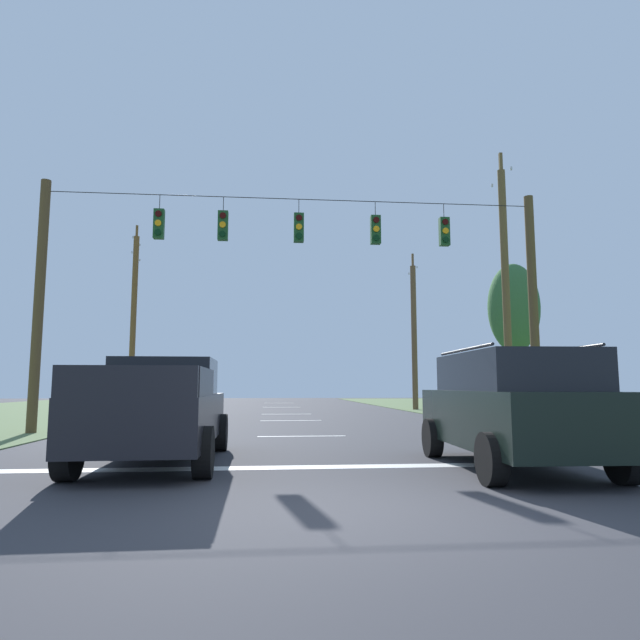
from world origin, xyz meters
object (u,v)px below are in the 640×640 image
pickup_truck (160,410)px  utility_pole_far_right (414,335)px  overhead_signal_span (298,289)px  tree_roadside_right (514,308)px  utility_pole_mid_left (133,318)px  utility_pole_mid_right (506,289)px  distant_car_crossing_white (146,401)px  suv_black (512,406)px

pickup_truck → utility_pole_far_right: size_ratio=0.57×
overhead_signal_span → tree_roadside_right: (12.58, 11.66, 1.19)m
overhead_signal_span → utility_pole_far_right: bearing=62.5°
overhead_signal_span → utility_pole_mid_left: 17.04m
utility_pole_far_right → tree_roadside_right: utility_pole_far_right is taller
utility_pole_mid_right → utility_pole_far_right: bearing=91.5°
distant_car_crossing_white → utility_pole_far_right: utility_pole_far_right is taller
utility_pole_far_right → tree_roadside_right: bearing=-36.1°
suv_black → utility_pole_mid_left: size_ratio=0.46×
suv_black → distant_car_crossing_white: 17.55m
suv_black → utility_pole_mid_left: 26.03m
utility_pole_far_right → utility_pole_mid_left: 16.46m
utility_pole_mid_right → suv_black: bearing=-114.2°
pickup_truck → tree_roadside_right: size_ratio=0.66×
utility_pole_mid_right → pickup_truck: bearing=-139.4°
suv_black → utility_pole_far_right: bearing=78.8°
distant_car_crossing_white → tree_roadside_right: bearing=14.6°
tree_roadside_right → distant_car_crossing_white: bearing=-165.4°
distant_car_crossing_white → utility_pole_mid_right: utility_pole_mid_right is taller
distant_car_crossing_white → utility_pole_mid_right: bearing=-15.7°
pickup_truck → utility_pole_mid_left: utility_pole_mid_left is taller
overhead_signal_span → utility_pole_mid_right: size_ratio=1.51×
utility_pole_far_right → utility_pole_mid_right: bearing=-88.5°
utility_pole_mid_left → utility_pole_far_right: bearing=1.4°
pickup_truck → utility_pole_mid_left: 22.55m
overhead_signal_span → suv_black: (3.29, -8.08, -3.43)m
utility_pole_mid_right → utility_pole_mid_left: 20.55m
suv_black → tree_roadside_right: (9.29, 19.73, 4.62)m
pickup_truck → overhead_signal_span: bearing=66.4°
utility_pole_mid_left → tree_roadside_right: (21.15, -3.05, 0.40)m
distant_car_crossing_white → utility_pole_mid_left: 9.44m
suv_black → utility_pole_far_right: size_ratio=0.51×
overhead_signal_span → utility_pole_mid_left: size_ratio=1.50×
utility_pole_mid_left → pickup_truck: bearing=-75.2°
overhead_signal_span → utility_pole_mid_right: (8.18, 2.81, 0.63)m
utility_pole_mid_left → tree_roadside_right: utility_pole_mid_left is taller
utility_pole_mid_right → utility_pole_mid_left: size_ratio=0.99×
utility_pole_far_right → tree_roadside_right: size_ratio=1.16×
overhead_signal_span → tree_roadside_right: size_ratio=1.96×
suv_black → pickup_truck: bearing=167.5°
distant_car_crossing_white → utility_pole_mid_left: bearing=107.9°
distant_car_crossing_white → suv_black: bearing=-58.0°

